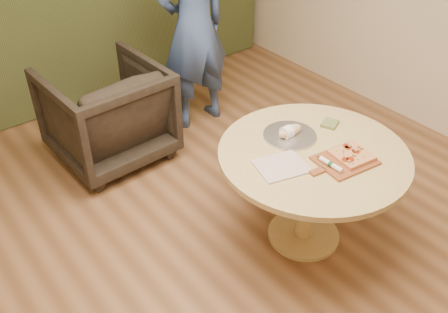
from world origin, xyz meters
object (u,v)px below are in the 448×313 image
Objects in this scene: flatbread_pizza at (352,155)px; bread_roll at (289,131)px; armchair at (106,109)px; pedestal_table at (312,169)px; pizza_paddle at (344,161)px; serving_tray at (290,135)px; person_standing at (194,27)px; cutlery_roll at (331,164)px.

flatbread_pizza is 1.27× the size of bread_roll.
armchair is at bearing 110.47° from flatbread_pizza.
pizza_paddle is at bearing -70.96° from pedestal_table.
serving_tray is 1.84× the size of bread_roll.
armchair reaches higher than serving_tray.
bread_roll is (-0.01, 0.23, 0.18)m from pedestal_table.
person_standing is at bearing 179.25° from armchair.
pedestal_table is 1.87m from armchair.
flatbread_pizza is 0.26× the size of armchair.
flatbread_pizza reaches higher than pedestal_table.
bread_roll reaches higher than flatbread_pizza.
bread_roll is (-0.14, 0.42, 0.02)m from flatbread_pizza.
pedestal_table is 0.27m from serving_tray.
pizza_paddle is 2.09m from armchair.
person_standing is at bearing 84.10° from flatbread_pizza.
armchair reaches higher than flatbread_pizza.
cutlery_roll is (-0.05, -0.18, 0.17)m from pedestal_table.
bread_roll is at bearing 91.75° from pedestal_table.
person_standing reaches higher than cutlery_roll.
serving_tray is (-0.13, 0.42, -0.02)m from flatbread_pizza.
cutlery_roll is at bearing -176.62° from pizza_paddle.
armchair is (-0.60, 1.54, -0.29)m from serving_tray.
armchair is 1.06m from person_standing.
person_standing is (0.94, 0.02, 0.48)m from armchair.
serving_tray is 0.38× the size of armchair.
pizza_paddle is at bearing 82.80° from person_standing.
flatbread_pizza is 0.13× the size of person_standing.
pizza_paddle is 0.07m from flatbread_pizza.
flatbread_pizza is at bearing 84.69° from person_standing.
pizza_paddle is at bearing 176.36° from flatbread_pizza.
cutlery_roll is at bearing 103.65° from armchair.
flatbread_pizza is 2.00m from person_standing.
person_standing is (0.34, 1.79, 0.34)m from pedestal_table.
flatbread_pizza is 0.69× the size of serving_tray.
person_standing reaches higher than bread_roll.
bread_roll reaches higher than pedestal_table.
flatbread_pizza is at bearing -72.81° from serving_tray.
cutlery_roll reaches higher than pedestal_table.
pedestal_table is 3.47× the size of serving_tray.
pizza_paddle is 1.30× the size of serving_tray.
bread_roll is 0.10× the size of person_standing.
pizza_paddle is 0.12m from cutlery_roll.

